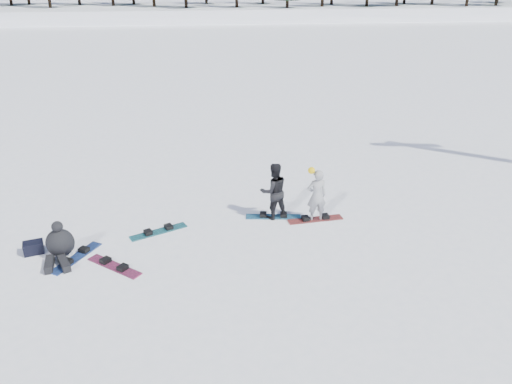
% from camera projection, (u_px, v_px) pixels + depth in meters
% --- Properties ---
extents(ground, '(420.00, 420.00, 0.00)m').
position_uv_depth(ground, '(273.00, 240.00, 12.53)').
color(ground, white).
rests_on(ground, ground).
extents(alpine_backdrop, '(412.50, 227.00, 53.20)m').
position_uv_depth(alpine_backdrop, '(173.00, 22.00, 188.03)').
color(alpine_backdrop, white).
rests_on(alpine_backdrop, ground).
extents(snowboarder_woman, '(0.57, 0.41, 1.60)m').
position_uv_depth(snowboarder_woman, '(317.00, 195.00, 13.19)').
color(snowboarder_woman, '#9B9CA0').
rests_on(snowboarder_woman, ground).
extents(snowboarder_man, '(0.87, 0.74, 1.58)m').
position_uv_depth(snowboarder_man, '(274.00, 191.00, 13.31)').
color(snowboarder_man, black).
rests_on(snowboarder_man, ground).
extents(seated_rider, '(0.80, 1.17, 0.92)m').
position_uv_depth(seated_rider, '(60.00, 244.00, 11.65)').
color(seated_rider, black).
rests_on(seated_rider, ground).
extents(gear_bag, '(0.52, 0.41, 0.30)m').
position_uv_depth(gear_bag, '(33.00, 248.00, 11.90)').
color(gear_bag, black).
rests_on(gear_bag, ground).
extents(snowboard_woman, '(1.52, 0.44, 0.03)m').
position_uv_depth(snowboard_woman, '(315.00, 219.00, 13.50)').
color(snowboard_woman, maroon).
rests_on(snowboard_woman, ground).
extents(snowboard_man, '(1.52, 0.46, 0.03)m').
position_uv_depth(snowboard_man, '(273.00, 217.00, 13.64)').
color(snowboard_man, '#1B6997').
rests_on(snowboard_man, ground).
extents(snowboard_loose_c, '(1.47, 0.90, 0.03)m').
position_uv_depth(snowboard_loose_c, '(159.00, 232.00, 12.88)').
color(snowboard_loose_c, '#166E79').
rests_on(snowboard_loose_c, ground).
extents(snowboard_loose_b, '(1.34, 1.16, 0.03)m').
position_uv_depth(snowboard_loose_b, '(114.00, 266.00, 11.41)').
color(snowboard_loose_b, maroon).
rests_on(snowboard_loose_b, ground).
extents(snowboard_loose_a, '(0.99, 1.44, 0.03)m').
position_uv_depth(snowboard_loose_a, '(76.00, 258.00, 11.75)').
color(snowboard_loose_a, navy).
rests_on(snowboard_loose_a, ground).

